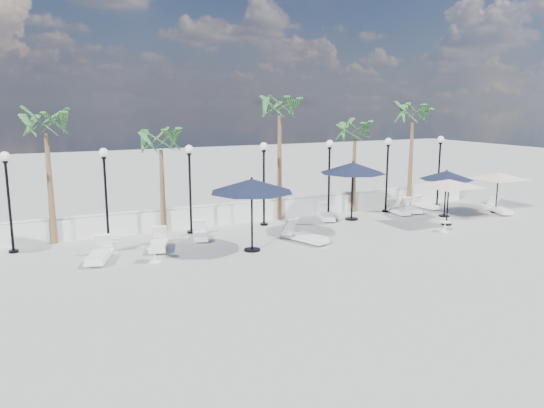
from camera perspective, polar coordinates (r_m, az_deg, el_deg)
name	(u,v)px	position (r m, az deg, el deg)	size (l,w,h in m)	color
ground	(341,262)	(19.15, 7.45, -6.23)	(100.00, 100.00, 0.00)	#A3A39E
balustrade	(255,211)	(25.43, -1.82, -0.79)	(26.00, 0.30, 1.01)	silver
lamppost_0	(8,188)	(21.96, -26.56, 1.58)	(0.36, 0.36, 3.84)	black
lamppost_1	(105,182)	(22.19, -17.50, 2.30)	(0.36, 0.36, 3.84)	black
lamppost_2	(190,176)	(22.95, -8.84, 2.95)	(0.36, 0.36, 3.84)	black
lamppost_3	(264,172)	(24.20, -0.88, 3.48)	(0.36, 0.36, 3.84)	black
lamppost_4	(329,168)	(25.86, 6.18, 3.89)	(0.36, 0.36, 3.84)	black
lamppost_5	(387,164)	(27.87, 12.31, 4.20)	(0.36, 0.36, 3.84)	black
lamppost_6	(439,161)	(30.15, 17.57, 4.43)	(0.36, 0.36, 3.84)	black
palm_0	(46,130)	(22.60, -23.16, 7.29)	(2.60, 2.60, 5.50)	brown
palm_1	(161,146)	(23.31, -11.87, 6.09)	(2.60, 2.60, 4.70)	brown
palm_2	(280,113)	(25.24, 0.82, 9.76)	(2.60, 2.60, 6.10)	brown
palm_3	(355,136)	(27.49, 8.91, 7.28)	(2.60, 2.60, 4.90)	brown
palm_4	(413,119)	(29.72, 14.90, 8.81)	(2.60, 2.60, 5.70)	brown
lounger_0	(99,254)	(20.05, -18.08, -5.16)	(1.30, 2.09, 0.75)	white
lounger_1	(200,234)	(22.29, -7.73, -3.21)	(1.00, 1.81, 0.65)	white
lounger_2	(159,243)	(21.02, -12.10, -4.16)	(1.16, 1.99, 0.71)	white
lounger_3	(305,236)	(21.63, 3.52, -3.44)	(1.31, 2.21, 0.79)	white
lounger_4	(326,215)	(25.83, 5.81, -1.19)	(1.22, 1.95, 0.70)	white
lounger_5	(411,208)	(28.41, 14.72, -0.44)	(1.01, 1.78, 0.64)	white
lounger_6	(425,205)	(29.55, 16.18, -0.11)	(0.66, 1.65, 0.60)	white
lounger_7	(397,210)	(27.78, 13.32, -0.62)	(0.80, 1.77, 0.64)	white
lounger_8	(499,209)	(29.59, 23.26, -0.50)	(1.19, 1.89, 0.68)	white
side_table_0	(154,253)	(19.36, -12.53, -5.22)	(0.55, 0.55, 0.54)	white
side_table_1	(113,245)	(20.91, -16.73, -4.22)	(0.55, 0.55, 0.54)	white
side_table_2	(445,226)	(24.52, 18.12, -2.24)	(0.46, 0.46, 0.45)	white
parasol_navy_left	(252,186)	(19.91, -2.20, 1.95)	(3.24, 3.24, 2.86)	black
parasol_navy_mid	(353,168)	(25.66, 8.70, 3.83)	(3.20, 3.20, 2.87)	black
parasol_navy_right	(447,175)	(27.54, 18.26, 2.95)	(2.63, 2.63, 2.36)	black
parasol_cream_sq_a	(449,180)	(25.63, 18.52, 2.50)	(4.67, 4.67, 2.29)	black
parasol_cream_sq_b	(499,173)	(29.45, 23.19, 3.10)	(4.48, 4.48, 2.24)	black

